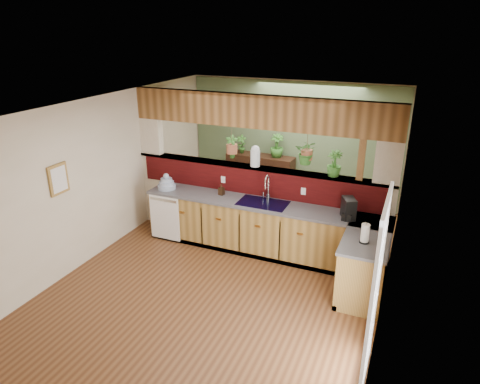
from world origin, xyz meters
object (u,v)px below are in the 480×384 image
at_px(faucet, 267,186).
at_px(shelving_console, 260,177).
at_px(glass_jar, 255,156).
at_px(coffee_maker, 348,209).
at_px(paper_towel, 365,234).
at_px(dish_stack, 167,184).
at_px(soap_dispenser, 221,189).

xyz_separation_m(faucet, shelving_console, (-0.90, 2.12, -0.64)).
distance_m(faucet, glass_jar, 0.57).
xyz_separation_m(coffee_maker, paper_towel, (0.34, -0.70, -0.02)).
bearing_deg(paper_towel, faucet, 152.10).
height_order(dish_stack, paper_towel, paper_towel).
height_order(paper_towel, shelving_console, paper_towel).
xyz_separation_m(dish_stack, glass_jar, (1.53, 0.42, 0.58)).
bearing_deg(soap_dispenser, glass_jar, 31.09).
bearing_deg(glass_jar, soap_dispenser, -148.91).
bearing_deg(dish_stack, coffee_maker, -0.18).
xyz_separation_m(dish_stack, soap_dispenser, (1.03, 0.12, 0.01)).
relative_size(soap_dispenser, glass_jar, 0.53).
height_order(faucet, soap_dispenser, faucet).
distance_m(dish_stack, glass_jar, 1.69).
relative_size(faucet, soap_dispenser, 2.36).
bearing_deg(glass_jar, faucet, -35.66).
xyz_separation_m(soap_dispenser, paper_towel, (2.52, -0.82, 0.04)).
xyz_separation_m(faucet, paper_towel, (1.71, -0.91, -0.11)).
relative_size(faucet, glass_jar, 1.24).
height_order(soap_dispenser, shelving_console, soap_dispenser).
bearing_deg(dish_stack, paper_towel, -11.28).
xyz_separation_m(paper_towel, glass_jar, (-2.02, 1.13, 0.54)).
bearing_deg(paper_towel, dish_stack, 168.72).
height_order(faucet, dish_stack, faucet).
xyz_separation_m(faucet, glass_jar, (-0.30, 0.22, 0.43)).
xyz_separation_m(glass_jar, shelving_console, (-0.60, 1.90, -1.07)).
relative_size(faucet, paper_towel, 1.57).
distance_m(dish_stack, paper_towel, 3.62).
relative_size(soap_dispenser, paper_towel, 0.66).
bearing_deg(shelving_console, faucet, -64.72).
bearing_deg(soap_dispenser, coffee_maker, -3.32).
bearing_deg(faucet, dish_stack, -173.75).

